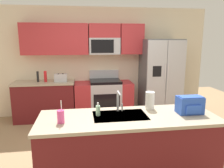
{
  "coord_description": "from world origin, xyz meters",
  "views": [
    {
      "loc": [
        -0.55,
        -3.21,
        1.85
      ],
      "look_at": [
        0.01,
        0.6,
        1.05
      ],
      "focal_mm": 34.67,
      "sensor_mm": 36.0,
      "label": 1
    }
  ],
  "objects_px": {
    "toaster": "(61,78)",
    "drink_cup_pink": "(61,117)",
    "range_oven": "(104,99)",
    "pepper_mill": "(38,77)",
    "sink_faucet": "(119,100)",
    "bottle_red": "(45,76)",
    "refrigerator": "(160,78)",
    "backpack": "(190,104)",
    "soap_dispenser": "(98,110)",
    "paper_towel_roll": "(150,100)"
  },
  "relations": [
    {
      "from": "paper_towel_roll",
      "to": "backpack",
      "type": "height_order",
      "value": "paper_towel_roll"
    },
    {
      "from": "drink_cup_pink",
      "to": "paper_towel_roll",
      "type": "xyz_separation_m",
      "value": [
        1.18,
        0.36,
        0.04
      ]
    },
    {
      "from": "refrigerator",
      "to": "pepper_mill",
      "type": "height_order",
      "value": "refrigerator"
    },
    {
      "from": "drink_cup_pink",
      "to": "soap_dispenser",
      "type": "relative_size",
      "value": 1.59
    },
    {
      "from": "soap_dispenser",
      "to": "paper_towel_roll",
      "type": "xyz_separation_m",
      "value": [
        0.73,
        0.17,
        0.05
      ]
    },
    {
      "from": "toaster",
      "to": "backpack",
      "type": "distance_m",
      "value": 3.06
    },
    {
      "from": "pepper_mill",
      "to": "sink_faucet",
      "type": "height_order",
      "value": "sink_faucet"
    },
    {
      "from": "drink_cup_pink",
      "to": "toaster",
      "type": "bearing_deg",
      "value": 94.73
    },
    {
      "from": "toaster",
      "to": "backpack",
      "type": "relative_size",
      "value": 0.88
    },
    {
      "from": "refrigerator",
      "to": "toaster",
      "type": "height_order",
      "value": "refrigerator"
    },
    {
      "from": "refrigerator",
      "to": "soap_dispenser",
      "type": "xyz_separation_m",
      "value": [
        -1.7,
        -2.34,
        0.04
      ]
    },
    {
      "from": "refrigerator",
      "to": "bottle_red",
      "type": "distance_m",
      "value": 2.7
    },
    {
      "from": "drink_cup_pink",
      "to": "pepper_mill",
      "type": "bearing_deg",
      "value": 105.56
    },
    {
      "from": "bottle_red",
      "to": "backpack",
      "type": "bearing_deg",
      "value": -48.31
    },
    {
      "from": "range_oven",
      "to": "backpack",
      "type": "bearing_deg",
      "value": -70.9
    },
    {
      "from": "paper_towel_roll",
      "to": "drink_cup_pink",
      "type": "bearing_deg",
      "value": -163.2
    },
    {
      "from": "drink_cup_pink",
      "to": "bottle_red",
      "type": "bearing_deg",
      "value": 102.13
    },
    {
      "from": "paper_towel_roll",
      "to": "backpack",
      "type": "xyz_separation_m",
      "value": [
        0.46,
        -0.25,
        -0.0
      ]
    },
    {
      "from": "bottle_red",
      "to": "sink_faucet",
      "type": "xyz_separation_m",
      "value": [
        1.28,
        -2.27,
        0.04
      ]
    },
    {
      "from": "pepper_mill",
      "to": "drink_cup_pink",
      "type": "distance_m",
      "value": 2.69
    },
    {
      "from": "soap_dispenser",
      "to": "pepper_mill",
      "type": "bearing_deg",
      "value": 115.86
    },
    {
      "from": "drink_cup_pink",
      "to": "soap_dispenser",
      "type": "bearing_deg",
      "value": 22.54
    },
    {
      "from": "sink_faucet",
      "to": "backpack",
      "type": "distance_m",
      "value": 0.93
    },
    {
      "from": "refrigerator",
      "to": "pepper_mill",
      "type": "relative_size",
      "value": 7.77
    },
    {
      "from": "pepper_mill",
      "to": "drink_cup_pink",
      "type": "relative_size",
      "value": 0.88
    },
    {
      "from": "backpack",
      "to": "sink_faucet",
      "type": "bearing_deg",
      "value": 168.35
    },
    {
      "from": "soap_dispenser",
      "to": "bottle_red",
      "type": "bearing_deg",
      "value": 112.72
    },
    {
      "from": "pepper_mill",
      "to": "sink_faucet",
      "type": "bearing_deg",
      "value": -57.78
    },
    {
      "from": "range_oven",
      "to": "toaster",
      "type": "xyz_separation_m",
      "value": [
        -0.98,
        -0.05,
        0.55
      ]
    },
    {
      "from": "range_oven",
      "to": "soap_dispenser",
      "type": "height_order",
      "value": "range_oven"
    },
    {
      "from": "range_oven",
      "to": "backpack",
      "type": "distance_m",
      "value": 2.69
    },
    {
      "from": "range_oven",
      "to": "drink_cup_pink",
      "type": "xyz_separation_m",
      "value": [
        -0.77,
        -2.59,
        0.53
      ]
    },
    {
      "from": "toaster",
      "to": "range_oven",
      "type": "bearing_deg",
      "value": 3.05
    },
    {
      "from": "sink_faucet",
      "to": "soap_dispenser",
      "type": "distance_m",
      "value": 0.32
    },
    {
      "from": "toaster",
      "to": "pepper_mill",
      "type": "height_order",
      "value": "pepper_mill"
    },
    {
      "from": "toaster",
      "to": "drink_cup_pink",
      "type": "distance_m",
      "value": 2.55
    },
    {
      "from": "pepper_mill",
      "to": "drink_cup_pink",
      "type": "bearing_deg",
      "value": -74.44
    },
    {
      "from": "sink_faucet",
      "to": "soap_dispenser",
      "type": "xyz_separation_m",
      "value": [
        -0.28,
        -0.11,
        -0.1
      ]
    },
    {
      "from": "range_oven",
      "to": "paper_towel_roll",
      "type": "bearing_deg",
      "value": -79.8
    },
    {
      "from": "range_oven",
      "to": "bottle_red",
      "type": "height_order",
      "value": "bottle_red"
    },
    {
      "from": "refrigerator",
      "to": "toaster",
      "type": "xyz_separation_m",
      "value": [
        -2.36,
        0.02,
        0.07
      ]
    },
    {
      "from": "drink_cup_pink",
      "to": "refrigerator",
      "type": "bearing_deg",
      "value": 49.55
    },
    {
      "from": "bottle_red",
      "to": "backpack",
      "type": "distance_m",
      "value": 3.29
    },
    {
      "from": "sink_faucet",
      "to": "backpack",
      "type": "relative_size",
      "value": 0.88
    },
    {
      "from": "pepper_mill",
      "to": "backpack",
      "type": "bearing_deg",
      "value": -46.51
    },
    {
      "from": "refrigerator",
      "to": "soap_dispenser",
      "type": "relative_size",
      "value": 10.88
    },
    {
      "from": "bottle_red",
      "to": "backpack",
      "type": "xyz_separation_m",
      "value": [
        2.19,
        -2.46,
        -0.01
      ]
    },
    {
      "from": "range_oven",
      "to": "toaster",
      "type": "height_order",
      "value": "range_oven"
    },
    {
      "from": "pepper_mill",
      "to": "backpack",
      "type": "relative_size",
      "value": 0.74
    },
    {
      "from": "bottle_red",
      "to": "refrigerator",
      "type": "bearing_deg",
      "value": -0.83
    }
  ]
}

